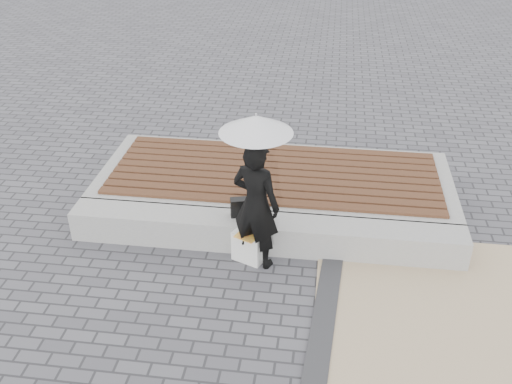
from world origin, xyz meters
TOP-DOWN VIEW (x-y plane):
  - ground at (0.00, 0.00)m, footprint 80.00×80.00m
  - edging_band at (0.75, -0.50)m, footprint 0.61×5.20m
  - seating_ledge at (0.00, 1.60)m, footprint 5.00×0.45m
  - timber_platform at (0.00, 2.80)m, footprint 5.00×2.00m
  - timber_decking at (0.00, 2.80)m, footprint 4.60×1.80m
  - woman at (-0.06, 1.26)m, footprint 0.70×0.59m
  - parasol at (-0.06, 1.26)m, footprint 0.82×0.82m
  - handbag at (-0.27, 1.67)m, footprint 0.37×0.21m
  - canvas_tote at (-0.17, 1.26)m, footprint 0.41×0.29m
  - magazine at (-0.17, 1.21)m, footprint 0.32×0.29m

SIDE VIEW (x-z plane):
  - ground at x=0.00m, z-range 0.00..0.00m
  - edging_band at x=0.75m, z-range 0.00..0.04m
  - canvas_tote at x=-0.17m, z-range 0.00..0.40m
  - seating_ledge at x=0.00m, z-range 0.00..0.40m
  - timber_platform at x=0.00m, z-range 0.00..0.40m
  - magazine at x=-0.17m, z-range 0.40..0.40m
  - timber_decking at x=0.00m, z-range 0.40..0.44m
  - handbag at x=-0.27m, z-range 0.40..0.64m
  - woman at x=-0.06m, z-range 0.00..1.64m
  - parasol at x=-0.06m, z-range 1.33..2.38m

